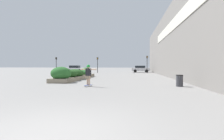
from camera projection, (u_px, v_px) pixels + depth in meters
name	position (u px, v px, depth m)	size (l,w,h in m)	color
ground_plane	(49.00, 135.00, 3.56)	(300.00, 300.00, 0.00)	gray
building_wall_right	(170.00, 43.00, 21.81)	(0.67, 46.26, 8.64)	gray
planter_box	(75.00, 74.00, 18.51)	(1.90, 10.02, 1.34)	gray
skateboard	(88.00, 85.00, 11.91)	(0.46, 0.76, 0.09)	navy
skateboarder	(88.00, 73.00, 11.89)	(1.24, 0.57, 1.40)	tan
trash_bin	(180.00, 81.00, 11.89)	(0.47, 0.47, 0.80)	#38383D
car_leftmost	(141.00, 69.00, 38.15)	(3.90, 2.07, 1.46)	#BCBCC1
car_center_left	(185.00, 69.00, 36.27)	(4.39, 1.89, 1.51)	slate
car_center_right	(75.00, 69.00, 39.20)	(3.88, 1.85, 1.51)	silver
traffic_light_left	(97.00, 62.00, 34.47)	(0.28, 0.30, 3.13)	black
traffic_light_right	(147.00, 61.00, 33.70)	(0.28, 0.30, 3.36)	black
traffic_light_far_left	(56.00, 62.00, 35.90)	(0.28, 0.30, 3.20)	black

